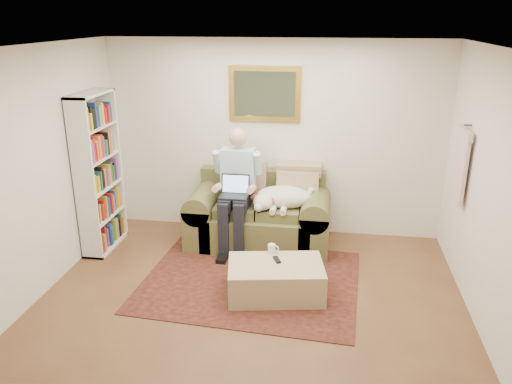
% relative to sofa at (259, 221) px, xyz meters
% --- Properties ---
extents(room_shell, '(4.51, 5.00, 2.61)m').
position_rel_sofa_xyz_m(room_shell, '(0.12, -1.65, 0.98)').
color(room_shell, brown).
rests_on(room_shell, ground).
extents(rug, '(2.51, 2.06, 0.01)m').
position_rel_sofa_xyz_m(rug, '(0.06, -1.03, -0.31)').
color(rug, black).
rests_on(rug, room_shell).
extents(sofa, '(1.83, 0.93, 1.10)m').
position_rel_sofa_xyz_m(sofa, '(0.00, 0.00, 0.00)').
color(sofa, brown).
rests_on(sofa, room_shell).
extents(seated_man, '(0.60, 0.86, 1.54)m').
position_rel_sofa_xyz_m(seated_man, '(-0.27, -0.17, 0.45)').
color(seated_man, '#8CCDD8').
rests_on(seated_man, sofa).
extents(laptop, '(0.35, 0.28, 0.26)m').
position_rel_sofa_xyz_m(laptop, '(-0.27, -0.24, 0.49)').
color(laptop, black).
rests_on(laptop, seated_man).
extents(sleeping_dog, '(0.75, 0.47, 0.28)m').
position_rel_sofa_xyz_m(sleeping_dog, '(0.33, -0.09, 0.38)').
color(sleeping_dog, white).
rests_on(sleeping_dog, sofa).
extents(ottoman, '(1.11, 0.81, 0.37)m').
position_rel_sofa_xyz_m(ottoman, '(0.37, -1.28, -0.13)').
color(ottoman, tan).
rests_on(ottoman, room_shell).
extents(coffee_mug, '(0.08, 0.08, 0.10)m').
position_rel_sofa_xyz_m(coffee_mug, '(0.29, -1.00, 0.10)').
color(coffee_mug, white).
rests_on(coffee_mug, ottoman).
extents(tv_remote, '(0.11, 0.16, 0.02)m').
position_rel_sofa_xyz_m(tv_remote, '(0.37, -1.18, 0.06)').
color(tv_remote, black).
rests_on(tv_remote, ottoman).
extents(bookshelf, '(0.28, 0.80, 2.00)m').
position_rel_sofa_xyz_m(bookshelf, '(-1.98, -0.40, 0.68)').
color(bookshelf, white).
rests_on(bookshelf, room_shell).
extents(wall_mirror, '(0.94, 0.04, 0.72)m').
position_rel_sofa_xyz_m(wall_mirror, '(0.00, 0.47, 1.58)').
color(wall_mirror, gold).
rests_on(wall_mirror, room_shell).
extents(hanging_shirt, '(0.06, 0.52, 0.90)m').
position_rel_sofa_xyz_m(hanging_shirt, '(2.31, -0.40, 1.03)').
color(hanging_shirt, beige).
rests_on(hanging_shirt, room_shell).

